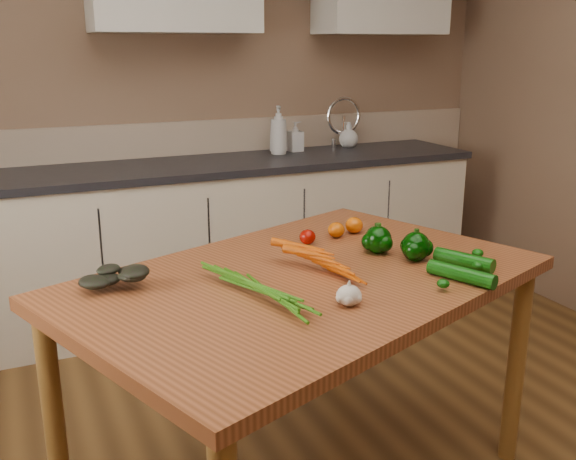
# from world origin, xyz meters

# --- Properties ---
(room) EXTENTS (4.04, 5.04, 2.64)m
(room) POSITION_xyz_m (0.00, 0.17, 1.25)
(room) COLOR brown
(room) RESTS_ON ground
(counter_run) EXTENTS (2.84, 0.64, 1.14)m
(counter_run) POSITION_xyz_m (0.21, 2.19, 0.46)
(counter_run) COLOR beige
(counter_run) RESTS_ON ground
(table) EXTENTS (1.77, 1.46, 0.82)m
(table) POSITION_xyz_m (-0.18, 0.50, 0.73)
(table) COLOR brown
(table) RESTS_ON ground
(soap_bottle_a) EXTENTS (0.13, 0.13, 0.29)m
(soap_bottle_a) POSITION_xyz_m (0.49, 2.29, 1.04)
(soap_bottle_a) COLOR silver
(soap_bottle_a) RESTS_ON counter_run
(soap_bottle_b) EXTENTS (0.09, 0.09, 0.18)m
(soap_bottle_b) POSITION_xyz_m (0.63, 2.34, 0.99)
(soap_bottle_b) COLOR silver
(soap_bottle_b) RESTS_ON counter_run
(soap_bottle_c) EXTENTS (0.16, 0.16, 0.16)m
(soap_bottle_c) POSITION_xyz_m (1.01, 2.35, 0.98)
(soap_bottle_c) COLOR silver
(soap_bottle_c) RESTS_ON counter_run
(carrot_bunch) EXTENTS (0.34, 0.30, 0.08)m
(carrot_bunch) POSITION_xyz_m (-0.21, 0.47, 0.86)
(carrot_bunch) COLOR #C94C04
(carrot_bunch) RESTS_ON table
(leafy_greens) EXTENTS (0.22, 0.20, 0.11)m
(leafy_greens) POSITION_xyz_m (-0.76, 0.62, 0.87)
(leafy_greens) COLOR black
(leafy_greens) RESTS_ON table
(garlic_bulb) EXTENTS (0.07, 0.07, 0.06)m
(garlic_bulb) POSITION_xyz_m (-0.17, 0.22, 0.85)
(garlic_bulb) COLOR beige
(garlic_bulb) RESTS_ON table
(pepper_a) EXTENTS (0.10, 0.10, 0.10)m
(pepper_a) POSITION_xyz_m (0.16, 0.60, 0.87)
(pepper_a) COLOR black
(pepper_a) RESTS_ON table
(pepper_b) EXTENTS (0.08, 0.08, 0.08)m
(pepper_b) POSITION_xyz_m (0.18, 0.64, 0.86)
(pepper_b) COLOR black
(pepper_b) RESTS_ON table
(pepper_c) EXTENTS (0.10, 0.10, 0.10)m
(pepper_c) POSITION_xyz_m (0.23, 0.48, 0.87)
(pepper_c) COLOR black
(pepper_c) RESTS_ON table
(tomato_a) EXTENTS (0.06, 0.06, 0.06)m
(tomato_a) POSITION_xyz_m (-0.03, 0.80, 0.85)
(tomato_a) COLOR #910A02
(tomato_a) RESTS_ON table
(tomato_b) EXTENTS (0.07, 0.07, 0.06)m
(tomato_b) POSITION_xyz_m (0.11, 0.83, 0.85)
(tomato_b) COLOR #CA5105
(tomato_b) RESTS_ON table
(tomato_c) EXTENTS (0.07, 0.07, 0.06)m
(tomato_c) POSITION_xyz_m (0.21, 0.86, 0.85)
(tomato_c) COLOR #CA5105
(tomato_c) RESTS_ON table
(zucchini_a) EXTENTS (0.13, 0.21, 0.05)m
(zucchini_a) POSITION_xyz_m (0.34, 0.35, 0.84)
(zucchini_a) COLOR #074106
(zucchini_a) RESTS_ON table
(zucchini_b) EXTENTS (0.13, 0.23, 0.05)m
(zucchini_b) POSITION_xyz_m (0.25, 0.24, 0.84)
(zucchini_b) COLOR #074106
(zucchini_b) RESTS_ON table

